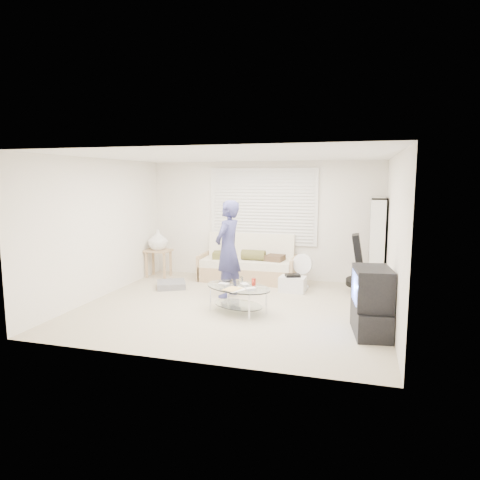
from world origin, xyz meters
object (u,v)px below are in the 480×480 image
(bookshelf, at_px, (376,245))
(tv_unit, at_px, (371,302))
(coffee_table, at_px, (238,291))
(futon_sofa, at_px, (248,266))

(bookshelf, relative_size, tv_unit, 1.92)
(bookshelf, distance_m, tv_unit, 2.49)
(coffee_table, bearing_deg, futon_sofa, 100.63)
(futon_sofa, bearing_deg, bookshelf, -2.95)
(bookshelf, xyz_separation_m, coffee_table, (-2.16, -2.02, -0.55))
(tv_unit, distance_m, coffee_table, 2.08)
(tv_unit, relative_size, coffee_table, 0.70)
(bookshelf, bearing_deg, coffee_table, -136.91)
(futon_sofa, height_order, tv_unit, futon_sofa)
(tv_unit, xyz_separation_m, coffee_table, (-2.03, 0.43, -0.11))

